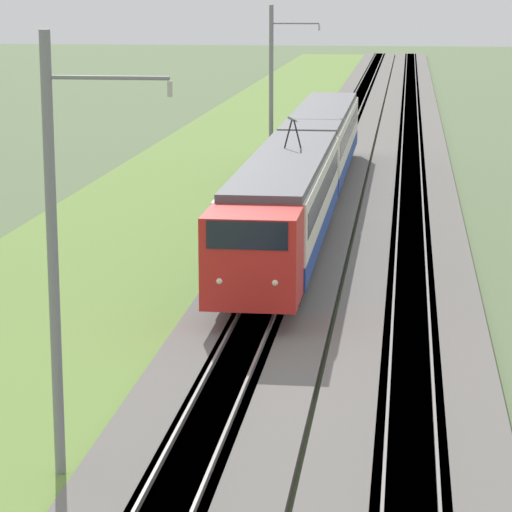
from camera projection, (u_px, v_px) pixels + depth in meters
ballast_main at (325, 174)px, 64.51m from camera, size 240.00×4.40×0.30m
ballast_adjacent at (411, 176)px, 63.96m from camera, size 240.00×4.40×0.30m
track_main at (325, 174)px, 64.51m from camera, size 240.00×1.57×0.45m
track_adjacent at (411, 175)px, 63.96m from camera, size 240.00×1.57×0.45m
grass_verge at (228, 174)px, 65.16m from camera, size 240.00×12.85×0.12m
passenger_train at (306, 166)px, 52.38m from camera, size 38.66×2.85×4.98m
catenary_mast_near at (55, 256)px, 23.84m from camera, size 0.22×2.56×9.08m
catenary_mast_mid at (272, 93)px, 61.17m from camera, size 0.22×2.56×9.02m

